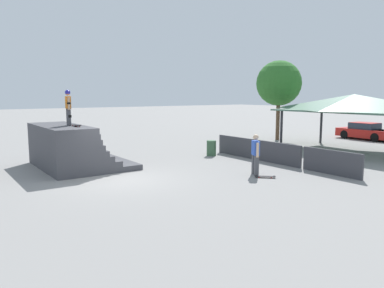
# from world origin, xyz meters

# --- Properties ---
(ground_plane) EXTENTS (160.00, 160.00, 0.00)m
(ground_plane) POSITION_xyz_m (0.00, 0.00, 0.00)
(ground_plane) COLOR gray
(quarter_pipe_ramp) EXTENTS (4.94, 3.79, 2.00)m
(quarter_pipe_ramp) POSITION_xyz_m (-3.73, -0.83, 0.86)
(quarter_pipe_ramp) COLOR #424247
(quarter_pipe_ramp) RESTS_ON ground
(skater_on_deck) EXTENTS (0.69, 0.28, 1.60)m
(skater_on_deck) POSITION_xyz_m (-3.33, -0.91, 2.92)
(skater_on_deck) COLOR #4C4C51
(skater_on_deck) RESTS_ON quarter_pipe_ramp
(skateboard_on_deck) EXTENTS (0.83, 0.20, 0.09)m
(skateboard_on_deck) POSITION_xyz_m (-2.71, -0.78, 2.06)
(skateboard_on_deck) COLOR red
(skateboard_on_deck) RESTS_ON quarter_pipe_ramp
(bystander_walking) EXTENTS (0.66, 0.42, 1.73)m
(bystander_walking) POSITION_xyz_m (2.42, 5.10, 0.96)
(bystander_walking) COLOR #4C4C51
(bystander_walking) RESTS_ON ground
(skateboard_on_ground) EXTENTS (0.72, 0.72, 0.09)m
(skateboard_on_ground) POSITION_xyz_m (3.09, 5.07, 0.06)
(skateboard_on_ground) COLOR red
(skateboard_on_ground) RESTS_ON ground
(barrier_fence) EXTENTS (8.88, 0.12, 1.05)m
(barrier_fence) POSITION_xyz_m (1.20, 7.84, 0.53)
(barrier_fence) COLOR #3D3D42
(barrier_fence) RESTS_ON ground
(pavilion_shelter) EXTENTS (8.51, 4.82, 3.41)m
(pavilion_shelter) POSITION_xyz_m (1.11, 14.31, 2.88)
(pavilion_shelter) COLOR #2D2D33
(pavilion_shelter) RESTS_ON ground
(tree_far_back) EXTENTS (3.31, 3.31, 5.87)m
(tree_far_back) POSITION_xyz_m (-5.49, 15.24, 4.20)
(tree_far_back) COLOR brown
(tree_far_back) RESTS_ON ground
(trash_bin) EXTENTS (0.52, 0.52, 0.85)m
(trash_bin) POSITION_xyz_m (-2.61, 6.68, 0.42)
(trash_bin) COLOR #385B3D
(trash_bin) RESTS_ON ground
(parked_car_red) EXTENTS (4.14, 1.87, 1.27)m
(parked_car_red) POSITION_xyz_m (-1.85, 20.90, 0.60)
(parked_car_red) COLOR red
(parked_car_red) RESTS_ON ground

